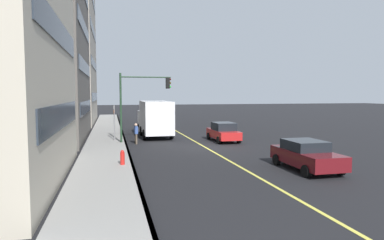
# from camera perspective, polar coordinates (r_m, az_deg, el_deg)

# --- Properties ---
(ground) EXTENTS (200.00, 200.00, 0.00)m
(ground) POSITION_cam_1_polar(r_m,az_deg,el_deg) (24.96, 2.29, -4.67)
(ground) COLOR black
(sidewalk_slab) EXTENTS (80.00, 3.13, 0.15)m
(sidewalk_slab) POSITION_cam_1_polar(r_m,az_deg,el_deg) (24.02, -14.44, -4.99)
(sidewalk_slab) COLOR gray
(sidewalk_slab) RESTS_ON ground
(curb_edge) EXTENTS (80.00, 0.16, 0.15)m
(curb_edge) POSITION_cam_1_polar(r_m,az_deg,el_deg) (24.04, -10.88, -4.92)
(curb_edge) COLOR slate
(curb_edge) RESTS_ON ground
(lane_stripe_center) EXTENTS (80.00, 0.16, 0.01)m
(lane_stripe_center) POSITION_cam_1_polar(r_m,az_deg,el_deg) (24.96, 2.29, -4.66)
(lane_stripe_center) COLOR #D8CC4C
(lane_stripe_center) RESTS_ON ground
(building_glass_right) EXTENTS (17.25, 13.94, 29.38)m
(building_glass_right) POSITION_cam_1_polar(r_m,az_deg,el_deg) (50.69, -24.65, 16.28)
(building_glass_right) COLOR #9E9384
(building_glass_right) RESTS_ON ground
(car_maroon) EXTENTS (4.40, 2.10, 1.53)m
(car_maroon) POSITION_cam_1_polar(r_m,az_deg,el_deg) (18.59, 18.79, -5.60)
(car_maroon) COLOR #591116
(car_maroon) RESTS_ON ground
(car_red) EXTENTS (4.16, 1.92, 1.58)m
(car_red) POSITION_cam_1_polar(r_m,az_deg,el_deg) (28.16, 5.34, -2.00)
(car_red) COLOR red
(car_red) RESTS_ON ground
(truck_white) EXTENTS (8.37, 2.63, 3.29)m
(truck_white) POSITION_cam_1_polar(r_m,az_deg,el_deg) (31.62, -6.36, 0.39)
(truck_white) COLOR silver
(truck_white) RESTS_ON ground
(pedestrian_with_backpack) EXTENTS (0.43, 0.42, 1.64)m
(pedestrian_with_backpack) POSITION_cam_1_polar(r_m,az_deg,el_deg) (26.86, -9.43, -2.03)
(pedestrian_with_backpack) COLOR brown
(pedestrian_with_backpack) RESTS_ON ground
(traffic_light_mast) EXTENTS (0.28, 4.07, 5.57)m
(traffic_light_mast) POSITION_cam_1_polar(r_m,az_deg,el_deg) (26.92, -8.68, 4.14)
(traffic_light_mast) COLOR #1E3823
(traffic_light_mast) RESTS_ON ground
(street_sign_post) EXTENTS (0.60, 0.08, 3.05)m
(street_sign_post) POSITION_cam_1_polar(r_m,az_deg,el_deg) (28.35, -13.04, -0.04)
(street_sign_post) COLOR slate
(street_sign_post) RESTS_ON ground
(fire_hydrant) EXTENTS (0.24, 0.24, 0.94)m
(fire_hydrant) POSITION_cam_1_polar(r_m,az_deg,el_deg) (18.60, -11.70, -6.45)
(fire_hydrant) COLOR red
(fire_hydrant) RESTS_ON ground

